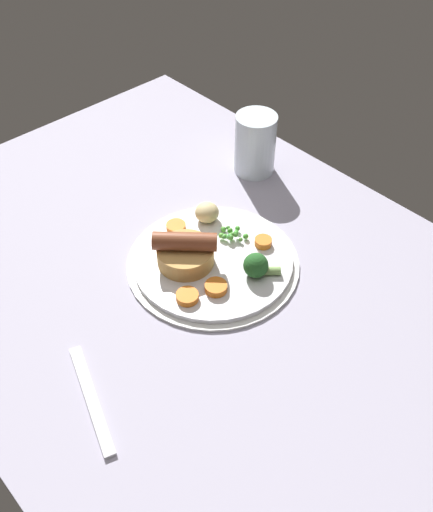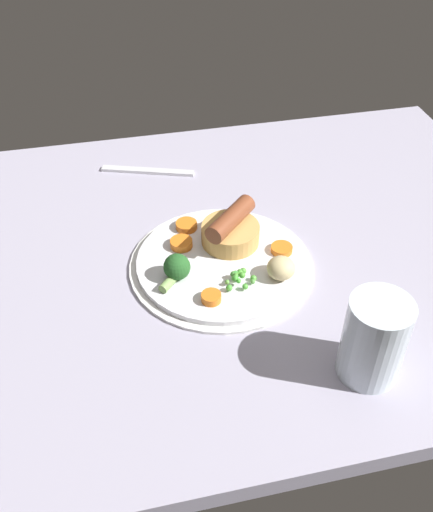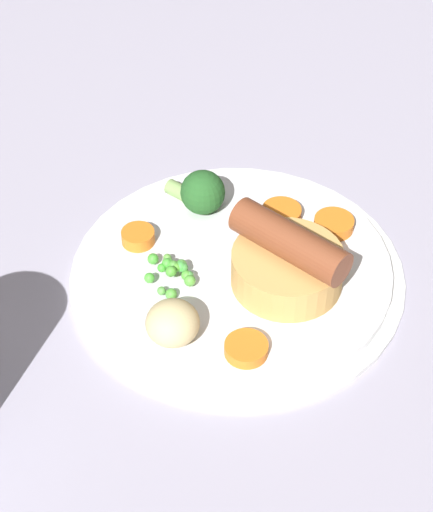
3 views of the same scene
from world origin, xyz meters
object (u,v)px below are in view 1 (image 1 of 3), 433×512
(sausage_pudding, at_px, (183,253))
(broccoli_floret_near, at_px, (257,266))
(carrot_slice_4, at_px, (216,287))
(drinking_glass, at_px, (255,144))
(carrot_slice_0, at_px, (263,242))
(potato_chunk_0, at_px, (207,212))
(fork, at_px, (91,399))
(carrot_slice_1, at_px, (187,296))
(dinner_plate, at_px, (213,261))
(pea_pile, at_px, (231,234))
(carrot_slice_2, at_px, (176,226))

(sausage_pudding, xyz_separation_m, broccoli_floret_near, (-0.10, -0.07, -0.00))
(carrot_slice_4, height_order, drinking_glass, drinking_glass)
(sausage_pudding, xyz_separation_m, carrot_slice_4, (-0.08, 0.00, -0.02))
(carrot_slice_0, bearing_deg, potato_chunk_0, 13.34)
(potato_chunk_0, height_order, fork, potato_chunk_0)
(broccoli_floret_near, distance_m, fork, 0.32)
(carrot_slice_1, height_order, fork, carrot_slice_1)
(dinner_plate, height_order, drinking_glass, drinking_glass)
(sausage_pudding, bearing_deg, pea_pile, 39.12)
(sausage_pudding, relative_size, carrot_slice_1, 2.64)
(carrot_slice_1, distance_m, carrot_slice_2, 0.16)
(carrot_slice_0, bearing_deg, dinner_plate, 67.98)
(carrot_slice_1, distance_m, carrot_slice_4, 0.05)
(sausage_pudding, bearing_deg, carrot_slice_2, 103.40)
(pea_pile, xyz_separation_m, potato_chunk_0, (0.06, -0.00, 0.01))
(dinner_plate, distance_m, carrot_slice_0, 0.09)
(carrot_slice_0, distance_m, fork, 0.38)
(broccoli_floret_near, bearing_deg, drinking_glass, -92.47)
(drinking_glass, bearing_deg, potato_chunk_0, 108.50)
(fork, xyz_separation_m, drinking_glass, (0.22, -0.54, 0.06))
(pea_pile, bearing_deg, carrot_slice_2, 32.18)
(dinner_plate, height_order, carrot_slice_2, carrot_slice_2)
(carrot_slice_2, distance_m, drinking_glass, 0.24)
(carrot_slice_1, height_order, carrot_slice_4, carrot_slice_4)
(pea_pile, height_order, drinking_glass, drinking_glass)
(pea_pile, height_order, carrot_slice_1, pea_pile)
(sausage_pudding, distance_m, broccoli_floret_near, 0.12)
(carrot_slice_0, distance_m, carrot_slice_2, 0.16)
(fork, bearing_deg, drinking_glass, -49.23)
(potato_chunk_0, bearing_deg, carrot_slice_2, 70.63)
(sausage_pudding, bearing_deg, carrot_slice_4, -45.94)
(broccoli_floret_near, bearing_deg, carrot_slice_2, -39.52)
(sausage_pudding, height_order, drinking_glass, drinking_glass)
(drinking_glass, bearing_deg, carrot_slice_0, 138.15)
(carrot_slice_0, height_order, fork, carrot_slice_0)
(carrot_slice_4, relative_size, fork, 0.20)
(pea_pile, distance_m, carrot_slice_0, 0.06)
(sausage_pudding, bearing_deg, broccoli_floret_near, -9.71)
(dinner_plate, xyz_separation_m, carrot_slice_1, (-0.04, 0.09, 0.01))
(pea_pile, bearing_deg, potato_chunk_0, -2.52)
(pea_pile, relative_size, broccoli_floret_near, 0.91)
(potato_chunk_0, height_order, carrot_slice_4, potato_chunk_0)
(dinner_plate, bearing_deg, sausage_pudding, 61.01)
(drinking_glass, bearing_deg, dinner_plate, 120.16)
(pea_pile, relative_size, carrot_slice_0, 1.72)
(broccoli_floret_near, bearing_deg, sausage_pudding, -12.32)
(carrot_slice_4, bearing_deg, pea_pile, -55.25)
(sausage_pudding, distance_m, carrot_slice_4, 0.08)
(potato_chunk_0, distance_m, carrot_slice_2, 0.06)
(broccoli_floret_near, relative_size, carrot_slice_1, 1.54)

